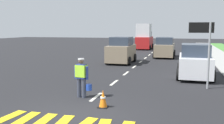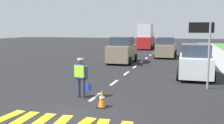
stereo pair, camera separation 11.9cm
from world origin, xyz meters
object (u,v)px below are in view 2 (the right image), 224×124
delivery_truck (146,38)px  car_oncoming_lead (122,51)px  road_worker (81,76)px  traffic_cone_near (102,99)px  car_parked_curbside (195,62)px  lane_direction_sign (204,39)px  car_outgoing_far (166,48)px

delivery_truck → car_oncoming_lead: 14.74m
road_worker → car_oncoming_lead: 11.19m
traffic_cone_near → car_oncoming_lead: (-2.21, 12.23, 0.70)m
car_oncoming_lead → traffic_cone_near: bearing=-79.7°
road_worker → car_parked_curbside: bearing=51.2°
road_worker → lane_direction_sign: size_ratio=0.52×
traffic_cone_near → car_oncoming_lead: size_ratio=0.17×
traffic_cone_near → car_parked_curbside: car_parked_curbside is taller
lane_direction_sign → traffic_cone_near: 6.01m
car_parked_curbside → traffic_cone_near: bearing=-116.6°
car_parked_curbside → delivery_truck: bearing=106.6°
lane_direction_sign → car_parked_curbside: lane_direction_sign is taller
lane_direction_sign → car_oncoming_lead: 10.11m
lane_direction_sign → delivery_truck: bearing=105.2°
road_worker → car_outgoing_far: bearing=82.0°
traffic_cone_near → car_outgoing_far: car_outgoing_far is taller
road_worker → lane_direction_sign: bearing=31.8°
lane_direction_sign → car_parked_curbside: 3.21m
delivery_truck → car_oncoming_lead: delivery_truck is taller
lane_direction_sign → delivery_truck: 23.60m
lane_direction_sign → car_oncoming_lead: (-5.98, 8.03, -1.38)m
car_oncoming_lead → car_parked_curbside: car_oncoming_lead is taller
lane_direction_sign → traffic_cone_near: (-3.77, -4.19, -2.08)m
car_outgoing_far → delivery_truck: bearing=110.0°
road_worker → car_parked_curbside: car_parked_curbside is taller
traffic_cone_near → car_oncoming_lead: 12.44m
road_worker → car_oncoming_lead: bearing=94.8°
road_worker → delivery_truck: (-1.14, 25.88, 0.68)m
delivery_truck → car_outgoing_far: (3.45, -9.51, -0.66)m
car_parked_curbside → car_oncoming_lead: bearing=137.8°
road_worker → traffic_cone_near: road_worker is taller
road_worker → traffic_cone_near: size_ratio=2.54×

